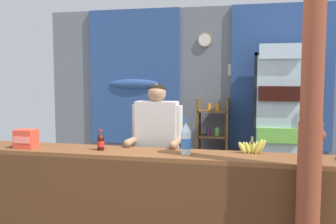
{
  "coord_description": "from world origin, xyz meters",
  "views": [
    {
      "loc": [
        0.83,
        -2.9,
        1.62
      ],
      "look_at": [
        -0.09,
        1.08,
        1.23
      ],
      "focal_mm": 41.33,
      "sensor_mm": 36.0,
      "label": 1
    }
  ],
  "objects_px": {
    "soda_bottle_cola": "(101,141)",
    "stall_counter": "(154,192)",
    "drink_fridge": "(278,112)",
    "shopkeeper": "(157,138)",
    "snack_box_crackers": "(26,139)",
    "bottle_shelf_rack": "(213,139)",
    "soda_bottle_water": "(186,139)",
    "timber_post": "(311,129)",
    "plastic_lawn_chair": "(145,156)",
    "banana_bunch": "(252,147)"
  },
  "relations": [
    {
      "from": "drink_fridge",
      "to": "soda_bottle_cola",
      "type": "relative_size",
      "value": 10.16
    },
    {
      "from": "bottle_shelf_rack",
      "to": "soda_bottle_water",
      "type": "relative_size",
      "value": 3.85
    },
    {
      "from": "bottle_shelf_rack",
      "to": "plastic_lawn_chair",
      "type": "bearing_deg",
      "value": -142.09
    },
    {
      "from": "plastic_lawn_chair",
      "to": "soda_bottle_cola",
      "type": "height_order",
      "value": "soda_bottle_cola"
    },
    {
      "from": "plastic_lawn_chair",
      "to": "shopkeeper",
      "type": "bearing_deg",
      "value": -68.15
    },
    {
      "from": "shopkeeper",
      "to": "soda_bottle_water",
      "type": "height_order",
      "value": "shopkeeper"
    },
    {
      "from": "soda_bottle_water",
      "to": "snack_box_crackers",
      "type": "bearing_deg",
      "value": -178.42
    },
    {
      "from": "stall_counter",
      "to": "banana_bunch",
      "type": "bearing_deg",
      "value": 16.18
    },
    {
      "from": "stall_counter",
      "to": "shopkeeper",
      "type": "distance_m",
      "value": 0.7
    },
    {
      "from": "stall_counter",
      "to": "drink_fridge",
      "type": "relative_size",
      "value": 1.87
    },
    {
      "from": "drink_fridge",
      "to": "snack_box_crackers",
      "type": "relative_size",
      "value": 10.39
    },
    {
      "from": "shopkeeper",
      "to": "snack_box_crackers",
      "type": "height_order",
      "value": "shopkeeper"
    },
    {
      "from": "drink_fridge",
      "to": "plastic_lawn_chair",
      "type": "distance_m",
      "value": 1.96
    },
    {
      "from": "timber_post",
      "to": "shopkeeper",
      "type": "distance_m",
      "value": 1.65
    },
    {
      "from": "timber_post",
      "to": "drink_fridge",
      "type": "xyz_separation_m",
      "value": [
        -0.12,
        2.52,
        -0.1
      ]
    },
    {
      "from": "timber_post",
      "to": "snack_box_crackers",
      "type": "distance_m",
      "value": 2.64
    },
    {
      "from": "shopkeeper",
      "to": "soda_bottle_water",
      "type": "relative_size",
      "value": 4.62
    },
    {
      "from": "soda_bottle_cola",
      "to": "stall_counter",
      "type": "bearing_deg",
      "value": -8.76
    },
    {
      "from": "bottle_shelf_rack",
      "to": "snack_box_crackers",
      "type": "height_order",
      "value": "bottle_shelf_rack"
    },
    {
      "from": "soda_bottle_cola",
      "to": "shopkeeper",
      "type": "bearing_deg",
      "value": 47.46
    },
    {
      "from": "plastic_lawn_chair",
      "to": "snack_box_crackers",
      "type": "bearing_deg",
      "value": -111.69
    },
    {
      "from": "stall_counter",
      "to": "soda_bottle_water",
      "type": "distance_m",
      "value": 0.57
    },
    {
      "from": "drink_fridge",
      "to": "plastic_lawn_chair",
      "type": "relative_size",
      "value": 2.37
    },
    {
      "from": "timber_post",
      "to": "plastic_lawn_chair",
      "type": "relative_size",
      "value": 2.94
    },
    {
      "from": "stall_counter",
      "to": "plastic_lawn_chair",
      "type": "xyz_separation_m",
      "value": [
        -0.61,
        1.79,
        -0.06
      ]
    },
    {
      "from": "soda_bottle_water",
      "to": "banana_bunch",
      "type": "height_order",
      "value": "soda_bottle_water"
    },
    {
      "from": "soda_bottle_cola",
      "to": "plastic_lawn_chair",
      "type": "bearing_deg",
      "value": 92.05
    },
    {
      "from": "snack_box_crackers",
      "to": "drink_fridge",
      "type": "bearing_deg",
      "value": 42.05
    },
    {
      "from": "stall_counter",
      "to": "shopkeeper",
      "type": "height_order",
      "value": "shopkeeper"
    },
    {
      "from": "timber_post",
      "to": "plastic_lawn_chair",
      "type": "height_order",
      "value": "timber_post"
    },
    {
      "from": "timber_post",
      "to": "soda_bottle_water",
      "type": "relative_size",
      "value": 7.63
    },
    {
      "from": "stall_counter",
      "to": "drink_fridge",
      "type": "distance_m",
      "value": 2.63
    },
    {
      "from": "timber_post",
      "to": "soda_bottle_water",
      "type": "bearing_deg",
      "value": 162.8
    },
    {
      "from": "timber_post",
      "to": "banana_bunch",
      "type": "xyz_separation_m",
      "value": [
        -0.44,
        0.5,
        -0.25
      ]
    },
    {
      "from": "soda_bottle_water",
      "to": "soda_bottle_cola",
      "type": "height_order",
      "value": "soda_bottle_water"
    },
    {
      "from": "drink_fridge",
      "to": "stall_counter",
      "type": "bearing_deg",
      "value": -117.52
    },
    {
      "from": "snack_box_crackers",
      "to": "banana_bunch",
      "type": "bearing_deg",
      "value": 5.97
    },
    {
      "from": "banana_bunch",
      "to": "bottle_shelf_rack",
      "type": "bearing_deg",
      "value": 105.45
    },
    {
      "from": "timber_post",
      "to": "banana_bunch",
      "type": "relative_size",
      "value": 9.23
    },
    {
      "from": "soda_bottle_cola",
      "to": "timber_post",
      "type": "bearing_deg",
      "value": -10.15
    },
    {
      "from": "plastic_lawn_chair",
      "to": "shopkeeper",
      "type": "height_order",
      "value": "shopkeeper"
    },
    {
      "from": "drink_fridge",
      "to": "soda_bottle_cola",
      "type": "xyz_separation_m",
      "value": [
        -1.73,
        -2.19,
        -0.12
      ]
    },
    {
      "from": "bottle_shelf_rack",
      "to": "soda_bottle_cola",
      "type": "distance_m",
      "value": 2.53
    },
    {
      "from": "timber_post",
      "to": "plastic_lawn_chair",
      "type": "bearing_deg",
      "value": 133.26
    },
    {
      "from": "bottle_shelf_rack",
      "to": "shopkeeper",
      "type": "bearing_deg",
      "value": -101.11
    },
    {
      "from": "stall_counter",
      "to": "snack_box_crackers",
      "type": "relative_size",
      "value": 19.47
    },
    {
      "from": "timber_post",
      "to": "snack_box_crackers",
      "type": "relative_size",
      "value": 12.9
    },
    {
      "from": "drink_fridge",
      "to": "soda_bottle_water",
      "type": "relative_size",
      "value": 6.14
    },
    {
      "from": "drink_fridge",
      "to": "banana_bunch",
      "type": "bearing_deg",
      "value": -98.88
    },
    {
      "from": "timber_post",
      "to": "soda_bottle_cola",
      "type": "distance_m",
      "value": 1.9
    }
  ]
}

